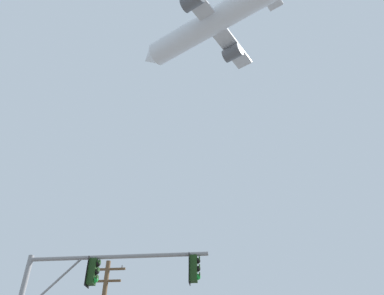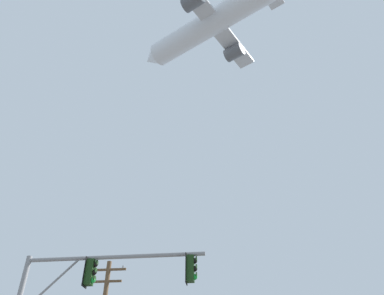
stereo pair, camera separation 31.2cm
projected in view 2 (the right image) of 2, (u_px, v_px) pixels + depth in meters
name	position (u px, v px, depth m)	size (l,w,h in m)	color
airplane	(211.00, 24.00, 48.80)	(20.82, 16.07, 6.13)	white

